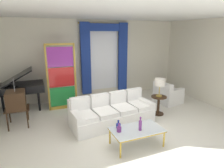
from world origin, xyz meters
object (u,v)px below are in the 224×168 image
couch_white_long (111,113)px  peacock_figurine (77,104)px  grand_piano (19,87)px  bottle_crystal_tall (140,125)px  vintage_tv (16,101)px  coffee_table (137,130)px  stained_glass_divider (62,78)px  bottle_blue_decanter (119,129)px  table_lamp_brass (160,83)px  armchair_white (167,95)px  bottle_amber_squat (118,125)px  round_side_table (158,104)px

couch_white_long → peacock_figurine: 1.47m
grand_piano → bottle_crystal_tall: bearing=-53.5°
grand_piano → vintage_tv: bearing=-91.6°
coffee_table → stained_glass_divider: (-1.20, 2.93, 0.68)m
bottle_blue_decanter → table_lamp_brass: bearing=32.7°
table_lamp_brass → peacock_figurine: bearing=151.1°
coffee_table → bottle_blue_decanter: size_ratio=5.66×
bottle_blue_decanter → armchair_white: armchair_white is taller
armchair_white → peacock_figurine: (-3.25, 0.54, -0.07)m
bottle_amber_squat → grand_piano: grand_piano is taller
bottle_blue_decanter → grand_piano: 3.96m
armchair_white → round_side_table: bearing=-141.0°
armchair_white → peacock_figurine: size_ratio=1.57×
peacock_figurine → couch_white_long: bearing=-60.2°
stained_glass_divider → couch_white_long: bearing=-55.7°
bottle_blue_decanter → peacock_figurine: (-0.40, 2.53, -0.26)m
armchair_white → table_lamp_brass: 1.39m
armchair_white → peacock_figurine: armchair_white is taller
bottle_blue_decanter → stained_glass_divider: stained_glass_divider is taller
round_side_table → table_lamp_brass: bearing=180.0°
bottle_blue_decanter → grand_piano: bearing=122.1°
coffee_table → armchair_white: 3.17m
armchair_white → grand_piano: size_ratio=0.63×
round_side_table → grand_piano: bearing=152.5°
bottle_amber_squat → stained_glass_divider: stained_glass_divider is taller
bottle_amber_squat → grand_piano: (-2.16, 3.18, 0.33)m
couch_white_long → stained_glass_divider: (-1.11, 1.63, 0.75)m
bottle_blue_decanter → round_side_table: bearing=32.7°
round_side_table → stained_glass_divider: bearing=148.8°
peacock_figurine → coffee_table: bearing=-72.3°
bottle_blue_decanter → table_lamp_brass: 2.36m
bottle_amber_squat → peacock_figurine: (-0.45, 2.36, -0.26)m
coffee_table → armchair_white: bearing=39.9°
peacock_figurine → table_lamp_brass: size_ratio=1.05×
stained_glass_divider → peacock_figurine: (0.38, -0.35, -0.84)m
coffee_table → peacock_figurine: (-0.82, 2.57, -0.15)m
couch_white_long → armchair_white: bearing=16.1°
bottle_amber_squat → bottle_blue_decanter: bearing=-109.3°
round_side_table → bottle_blue_decanter: bearing=-147.3°
bottle_blue_decanter → couch_white_long: bearing=75.3°
peacock_figurine → round_side_table: size_ratio=1.01×
peacock_figurine → grand_piano: size_ratio=0.40×
coffee_table → table_lamp_brass: size_ratio=2.04×
table_lamp_brass → couch_white_long: bearing=179.5°
stained_glass_divider → table_lamp_brass: 3.17m
vintage_tv → table_lamp_brass: size_ratio=2.36×
bottle_amber_squat → stained_glass_divider: size_ratio=0.09×
couch_white_long → table_lamp_brass: 1.76m
stained_glass_divider → grand_piano: (-1.32, 0.46, -0.26)m
bottle_crystal_tall → stained_glass_divider: (-1.24, 3.00, 0.52)m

